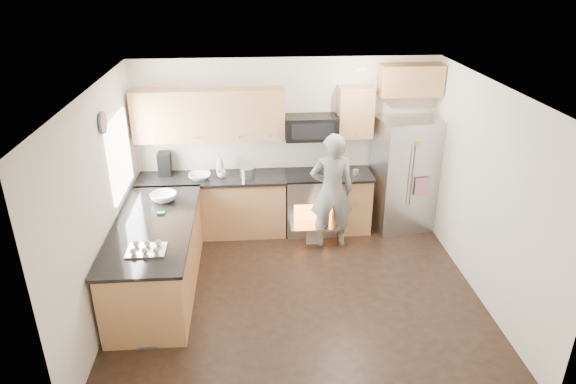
{
  "coord_description": "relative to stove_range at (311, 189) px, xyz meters",
  "views": [
    {
      "loc": [
        -0.53,
        -5.37,
        3.84
      ],
      "look_at": [
        -0.09,
        0.5,
        1.18
      ],
      "focal_mm": 32.0,
      "sensor_mm": 36.0,
      "label": 1
    }
  ],
  "objects": [
    {
      "name": "dish_rack",
      "position": [
        -1.94,
        -2.39,
        -0.59
      ],
      "size": [
        0.53,
        0.43,
        0.31
      ],
      "rotation": [
        0.0,
        0.0,
        0.05
      ],
      "color": "#B7B7BC",
      "rests_on": "ground"
    },
    {
      "name": "person",
      "position": [
        0.24,
        -0.49,
        0.18
      ],
      "size": [
        0.64,
        0.43,
        1.72
      ],
      "primitive_type": "imported",
      "rotation": [
        0.0,
        0.0,
        3.11
      ],
      "color": "gray",
      "rests_on": "ground"
    },
    {
      "name": "peninsula",
      "position": [
        -2.1,
        -1.44,
        -0.21
      ],
      "size": [
        0.96,
        2.36,
        1.03
      ],
      "color": "#C77E4F",
      "rests_on": "ground"
    },
    {
      "name": "refrigerator",
      "position": [
        1.42,
        0.01,
        0.2
      ],
      "size": [
        0.96,
        0.8,
        1.75
      ],
      "rotation": [
        0.0,
        0.0,
        0.17
      ],
      "color": "#B7B7BC",
      "rests_on": "ground"
    },
    {
      "name": "back_cabinet_run",
      "position": [
        -0.94,
        0.05,
        0.29
      ],
      "size": [
        4.45,
        0.64,
        2.5
      ],
      "color": "#C77E4F",
      "rests_on": "ground"
    },
    {
      "name": "stove_range",
      "position": [
        0.0,
        0.0,
        0.0
      ],
      "size": [
        0.76,
        0.97,
        1.79
      ],
      "color": "#B7B7BC",
      "rests_on": "ground"
    },
    {
      "name": "ground",
      "position": [
        -0.35,
        -1.69,
        -0.68
      ],
      "size": [
        4.5,
        4.5,
        0.0
      ],
      "primitive_type": "plane",
      "color": "black",
      "rests_on": "ground"
    },
    {
      "name": "room_shell",
      "position": [
        -0.39,
        -1.68,
        1.0
      ],
      "size": [
        4.54,
        4.04,
        2.62
      ],
      "color": "white",
      "rests_on": "ground"
    }
  ]
}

